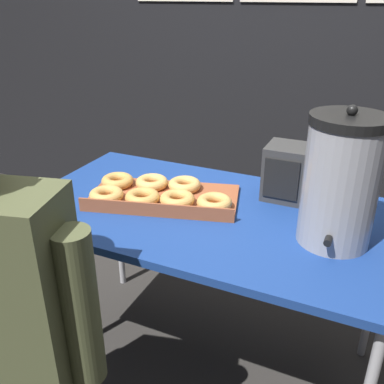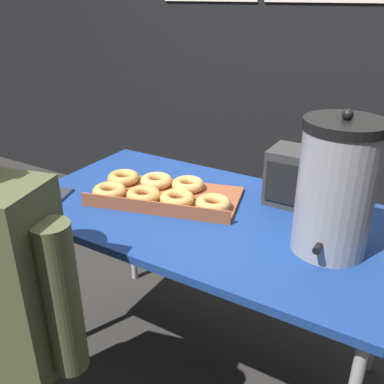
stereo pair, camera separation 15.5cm
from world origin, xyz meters
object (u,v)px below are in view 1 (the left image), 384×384
Objects in this scene: cell_phone at (52,203)px; person_seated at (0,338)px; coffee_urn at (341,181)px; donut_box at (159,194)px; space_heater at (286,172)px.

person_seated is at bearing -86.73° from cell_phone.
coffee_urn is 1.02m from cell_phone.
coffee_urn reaches higher than donut_box.
space_heater reaches higher than donut_box.
coffee_urn is 2.64× the size of cell_phone.
cell_phone is at bearing -169.97° from coffee_urn.
person_seated is at bearing -118.08° from donut_box.
donut_box is 2.96× the size of space_heater.
cell_phone is 0.80× the size of space_heater.
space_heater is (0.43, 0.23, 0.08)m from donut_box.
person_seated reaches higher than donut_box.
person_seated reaches higher than space_heater.
coffee_urn is (0.64, -0.03, 0.18)m from donut_box.
cell_phone is at bearing -165.08° from donut_box.
coffee_urn is 1.09m from person_seated.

